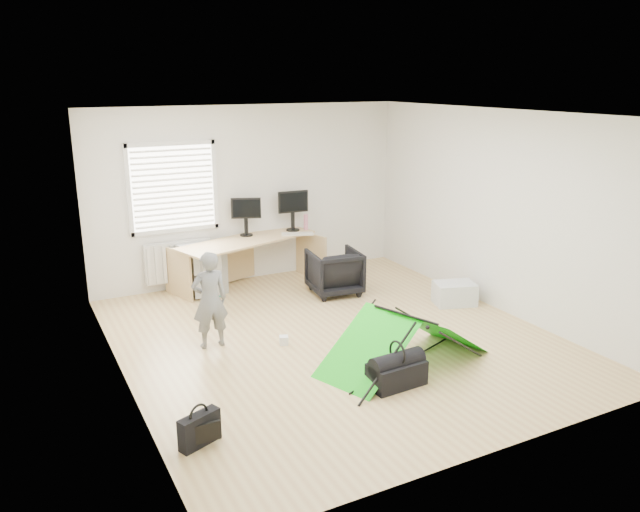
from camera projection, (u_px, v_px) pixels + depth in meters
name	position (u px, v px, depth m)	size (l,w,h in m)	color
ground	(335.00, 338.00, 7.67)	(5.50, 5.50, 0.00)	tan
back_wall	(250.00, 194.00, 9.64)	(5.00, 0.02, 2.70)	silver
window	(173.00, 188.00, 9.02)	(1.20, 0.06, 1.20)	silver
radiator	(179.00, 261.00, 9.29)	(1.00, 0.12, 0.60)	silver
desk	(248.00, 263.00, 9.47)	(2.18, 0.69, 0.74)	tan
filing_cabinet	(202.00, 269.00, 9.19)	(0.47, 0.63, 0.73)	#A5A9AB
monitor_left	(246.00, 222.00, 9.52)	(0.45, 0.10, 0.43)	black
monitor_right	(293.00, 216.00, 9.84)	(0.49, 0.11, 0.47)	black
keyboard	(297.00, 234.00, 9.64)	(0.49, 0.17, 0.02)	beige
thermos	(306.00, 222.00, 9.92)	(0.07, 0.07, 0.25)	#BD6A85
office_chair	(334.00, 272.00, 9.17)	(0.70, 0.72, 0.66)	black
person	(210.00, 300.00, 7.28)	(0.43, 0.28, 1.17)	slate
kite	(404.00, 340.00, 6.89)	(1.90, 0.83, 0.59)	#13BE12
storage_crate	(455.00, 293.00, 8.78)	(0.56, 0.39, 0.31)	silver
tote_bag	(209.00, 284.00, 9.07)	(0.31, 0.14, 0.37)	#1F9174
laptop_bag	(200.00, 429.00, 5.41)	(0.39, 0.12, 0.29)	black
white_box	(284.00, 340.00, 7.48)	(0.10, 0.10, 0.10)	silver
duffel_bag	(397.00, 374.00, 6.45)	(0.60, 0.30, 0.26)	black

